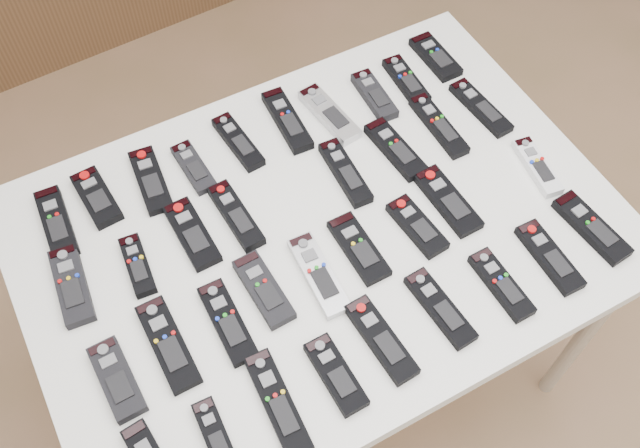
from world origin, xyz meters
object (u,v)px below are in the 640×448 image
remote_13 (236,216)px  remote_18 (117,379)px  remote_31 (381,339)px  remote_16 (438,125)px  remote_12 (192,234)px  remote_17 (481,108)px  remote_11 (138,265)px  remote_26 (537,167)px  remote_3 (194,167)px  remote_29 (278,403)px  remote_34 (549,257)px  remote_6 (329,114)px  remote_24 (417,226)px  remote_10 (72,286)px  remote_25 (448,201)px  remote_7 (374,96)px  remote_20 (228,322)px  remote_4 (238,142)px  remote_1 (97,197)px  remote_23 (359,248)px  remote_5 (287,120)px  remote_0 (57,223)px  remote_21 (264,289)px  remote_8 (406,81)px  remote_33 (501,285)px  remote_9 (435,57)px  remote_2 (151,180)px  remote_28 (216,437)px  remote_35 (591,227)px  remote_22 (319,275)px  remote_15 (395,149)px  remote_32 (440,308)px  remote_19 (168,344)px  table (320,243)px  remote_30 (336,374)px  remote_14 (345,173)px

remote_13 → remote_18: bearing=-149.8°
remote_31 → remote_16: bearing=41.9°
remote_12 → remote_17: 0.74m
remote_11 → remote_26: size_ratio=0.89×
remote_3 → remote_29: remote_29 is taller
remote_12 → remote_34: 0.75m
remote_6 → remote_24: bearing=-95.0°
remote_10 → remote_25: (0.78, -0.19, -0.00)m
remote_7 → remote_20: size_ratio=0.85×
remote_4 → remote_24: 0.46m
remote_1 → remote_34: bearing=-41.4°
remote_18 → remote_34: remote_18 is taller
remote_13 → remote_18: 0.42m
remote_23 → remote_5: bearing=85.4°
remote_1 → remote_26: 0.98m
remote_0 → remote_11: size_ratio=1.25×
remote_6 → remote_7: (0.12, 0.00, -0.00)m
remote_21 → remote_24: remote_21 is taller
remote_8 → remote_33: size_ratio=0.98×
remote_4 → remote_33: same height
remote_9 → remote_25: bearing=-120.5°
remote_2 → remote_9: 0.77m
remote_24 → remote_28: bearing=-164.7°
remote_6 → remote_8: remote_6 is taller
remote_34 → remote_11: bearing=154.2°
remote_35 → remote_7: bearing=106.4°
remote_22 → remote_2: bearing=121.7°
remote_4 → remote_13: size_ratio=0.95×
remote_25 → remote_7: bearing=85.6°
remote_0 → remote_24: size_ratio=1.17×
remote_15 → remote_4: bearing=143.8°
remote_8 → remote_32: (-0.27, -0.55, 0.00)m
remote_13 → remote_31: (0.13, -0.39, -0.00)m
remote_34 → remote_19: bearing=167.0°
remote_1 → remote_11: size_ratio=1.07×
remote_6 → remote_7: size_ratio=1.19×
table → remote_30: bearing=-113.3°
remote_20 → remote_33: bearing=-19.3°
remote_22 → remote_20: bearing=-175.2°
remote_9 → remote_12: (-0.74, -0.19, 0.00)m
remote_5 → remote_19: remote_5 is taller
remote_15 → remote_32: 0.41m
remote_13 → remote_17: remote_13 is taller
remote_11 → remote_35: bearing=-17.7°
remote_9 → remote_17: bearing=-90.2°
remote_5 → remote_18: 0.70m
remote_6 → remote_14: size_ratio=1.02×
remote_16 → remote_21: 0.58m
remote_22 → table: bearing=62.8°
remote_34 → remote_16: bearing=91.9°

